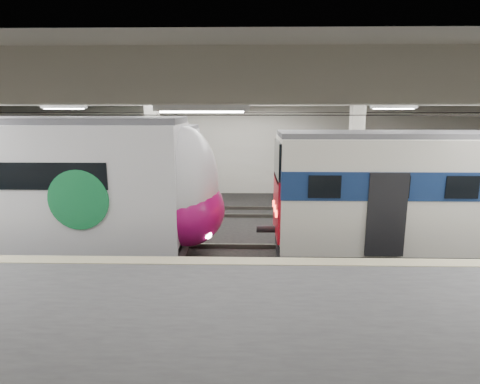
{
  "coord_description": "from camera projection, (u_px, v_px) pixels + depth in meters",
  "views": [
    {
      "loc": [
        0.79,
        -12.87,
        4.98
      ],
      "look_at": [
        0.48,
        1.0,
        2.0
      ],
      "focal_mm": 30.0,
      "sensor_mm": 36.0,
      "label": 1
    }
  ],
  "objects": [
    {
      "name": "older_rer",
      "position": [
        468.0,
        194.0,
        13.01
      ],
      "size": [
        12.56,
        2.78,
        4.18
      ],
      "color": "white",
      "rests_on": "ground"
    },
    {
      "name": "far_train",
      "position": [
        61.0,
        168.0,
        18.74
      ],
      "size": [
        12.89,
        3.18,
        4.13
      ],
      "rotation": [
        0.0,
        0.0,
        -0.05
      ],
      "color": "white",
      "rests_on": "ground"
    },
    {
      "name": "station_hall",
      "position": [
        221.0,
        169.0,
        11.26
      ],
      "size": [
        36.0,
        24.0,
        5.75
      ],
      "color": "black",
      "rests_on": "ground"
    },
    {
      "name": "modern_emu",
      "position": [
        26.0,
        189.0,
        13.3
      ],
      "size": [
        14.46,
        2.98,
        4.63
      ],
      "color": "white",
      "rests_on": "ground"
    }
  ]
}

